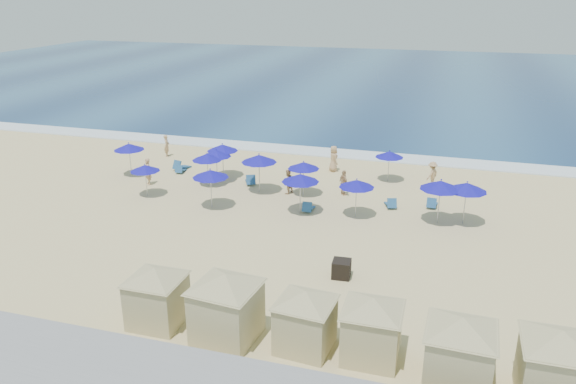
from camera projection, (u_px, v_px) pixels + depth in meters
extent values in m
plane|color=#D4C086|center=(301.00, 235.00, 29.38)|extent=(160.00, 160.00, 0.00)
cube|color=navy|center=(404.00, 79.00, 78.87)|extent=(160.00, 80.00, 0.06)
cube|color=white|center=(354.00, 155.00, 43.32)|extent=(160.00, 2.50, 0.08)
cube|color=black|center=(341.00, 269.00, 25.01)|extent=(0.85, 0.85, 0.80)
cube|color=#C0B384|center=(157.00, 301.00, 21.40)|extent=(1.89, 1.89, 1.89)
cube|color=tan|center=(155.00, 279.00, 21.08)|extent=(1.99, 1.99, 0.08)
pyramid|color=tan|center=(154.00, 268.00, 20.91)|extent=(4.14, 4.14, 0.47)
cube|color=#C0B384|center=(227.00, 313.00, 20.43)|extent=(2.33, 2.33, 2.13)
cube|color=tan|center=(226.00, 287.00, 20.07)|extent=(2.45, 2.45, 0.09)
pyramid|color=tan|center=(225.00, 274.00, 19.88)|extent=(4.63, 4.63, 0.53)
cube|color=#C0B384|center=(305.00, 325.00, 19.92)|extent=(2.01, 2.01, 1.85)
cube|color=tan|center=(306.00, 303.00, 19.60)|extent=(2.11, 2.11, 0.07)
pyramid|color=tan|center=(306.00, 291.00, 19.44)|extent=(4.03, 4.03, 0.46)
cube|color=#C0B384|center=(372.00, 334.00, 19.39)|extent=(1.91, 1.91, 1.89)
cube|color=tan|center=(373.00, 310.00, 19.06)|extent=(2.00, 2.00, 0.08)
pyramid|color=tan|center=(374.00, 298.00, 18.90)|extent=(4.15, 4.15, 0.47)
cube|color=#C0B384|center=(458.00, 359.00, 17.97)|extent=(2.12, 2.12, 2.05)
cube|color=tan|center=(462.00, 331.00, 17.61)|extent=(2.23, 2.23, 0.08)
pyramid|color=tan|center=(464.00, 317.00, 17.44)|extent=(4.49, 4.49, 0.51)
cube|color=#C0B384|center=(555.00, 374.00, 17.25)|extent=(2.08, 2.08, 2.07)
cube|color=tan|center=(560.00, 345.00, 16.90)|extent=(2.18, 2.18, 0.08)
pyramid|color=tan|center=(563.00, 331.00, 16.72)|extent=(4.54, 4.54, 0.52)
cylinder|color=#A5A8AD|center=(130.00, 162.00, 38.40)|extent=(0.05, 0.05, 1.87)
cone|color=#130E9D|center=(129.00, 147.00, 38.02)|extent=(2.06, 2.06, 0.44)
sphere|color=#130E9D|center=(128.00, 143.00, 37.92)|extent=(0.08, 0.08, 0.08)
cylinder|color=#A5A8AD|center=(146.00, 183.00, 34.65)|extent=(0.04, 0.04, 1.65)
cone|color=#130E9D|center=(145.00, 168.00, 34.32)|extent=(1.83, 1.83, 0.39)
sphere|color=#130E9D|center=(145.00, 164.00, 34.23)|extent=(0.07, 0.07, 0.07)
cylinder|color=#A5A8AD|center=(223.00, 164.00, 38.04)|extent=(0.05, 0.05, 1.90)
cone|color=#130E9D|center=(222.00, 148.00, 37.65)|extent=(2.10, 2.10, 0.45)
sphere|color=#130E9D|center=(222.00, 144.00, 37.55)|extent=(0.08, 0.08, 0.08)
cylinder|color=#A5A8AD|center=(211.00, 192.00, 32.75)|extent=(0.05, 0.05, 1.92)
cone|color=#130E9D|center=(210.00, 174.00, 32.36)|extent=(2.12, 2.12, 0.45)
sphere|color=#130E9D|center=(210.00, 169.00, 32.26)|extent=(0.08, 0.08, 0.08)
cylinder|color=#A5A8AD|center=(217.00, 169.00, 37.14)|extent=(0.05, 0.05, 1.79)
cone|color=#130E9D|center=(216.00, 153.00, 36.77)|extent=(1.98, 1.98, 0.42)
sphere|color=#130E9D|center=(216.00, 150.00, 36.68)|extent=(0.08, 0.08, 0.08)
cylinder|color=#A5A8AD|center=(259.00, 177.00, 35.21)|extent=(0.05, 0.05, 2.03)
cone|color=#130E9D|center=(259.00, 159.00, 34.80)|extent=(2.24, 2.24, 0.48)
sphere|color=#130E9D|center=(259.00, 154.00, 34.70)|extent=(0.09, 0.09, 0.09)
cylinder|color=#A5A8AD|center=(300.00, 197.00, 31.93)|extent=(0.05, 0.05, 1.95)
cone|color=#130E9D|center=(300.00, 178.00, 31.54)|extent=(2.15, 2.15, 0.46)
sphere|color=#130E9D|center=(300.00, 173.00, 31.44)|extent=(0.08, 0.08, 0.08)
cylinder|color=#A5A8AD|center=(303.00, 182.00, 34.72)|extent=(0.05, 0.05, 1.78)
cone|color=#130E9D|center=(304.00, 165.00, 34.36)|extent=(1.97, 1.97, 0.42)
sphere|color=#130E9D|center=(304.00, 161.00, 34.27)|extent=(0.07, 0.07, 0.07)
cylinder|color=#A5A8AD|center=(356.00, 201.00, 31.48)|extent=(0.05, 0.05, 1.80)
cone|color=#130E9D|center=(357.00, 183.00, 31.11)|extent=(1.99, 1.99, 0.43)
sphere|color=#130E9D|center=(357.00, 179.00, 31.02)|extent=(0.08, 0.08, 0.08)
cylinder|color=#A5A8AD|center=(388.00, 169.00, 37.31)|extent=(0.04, 0.04, 1.70)
cone|color=#130E9D|center=(389.00, 154.00, 36.97)|extent=(1.88, 1.88, 0.40)
sphere|color=#130E9D|center=(390.00, 151.00, 36.88)|extent=(0.07, 0.07, 0.07)
cylinder|color=#A5A8AD|center=(439.00, 206.00, 30.55)|extent=(0.05, 0.05, 2.03)
cone|color=#130E9D|center=(441.00, 185.00, 30.14)|extent=(2.24, 2.24, 0.48)
sphere|color=#130E9D|center=(441.00, 180.00, 30.04)|extent=(0.09, 0.09, 0.09)
cylinder|color=#A5A8AD|center=(465.00, 207.00, 30.46)|extent=(0.05, 0.05, 1.96)
cone|color=#130E9D|center=(467.00, 187.00, 30.06)|extent=(2.17, 2.17, 0.46)
sphere|color=#130E9D|center=(467.00, 182.00, 29.96)|extent=(0.08, 0.08, 0.08)
cylinder|color=#A5A8AD|center=(208.00, 173.00, 36.43)|extent=(0.05, 0.05, 1.78)
cone|color=#130E9D|center=(207.00, 157.00, 36.06)|extent=(1.96, 1.96, 0.42)
sphere|color=#130E9D|center=(207.00, 153.00, 35.97)|extent=(0.07, 0.07, 0.07)
cube|color=#255788|center=(182.00, 167.00, 40.00)|extent=(0.93, 1.43, 0.36)
cube|color=#255788|center=(177.00, 165.00, 39.47)|extent=(0.69, 0.51, 0.64)
cube|color=#255788|center=(181.00, 170.00, 39.35)|extent=(0.63, 1.13, 0.30)
cube|color=#255788|center=(179.00, 169.00, 38.86)|extent=(0.54, 0.35, 0.52)
cube|color=#255788|center=(250.00, 181.00, 37.07)|extent=(1.08, 1.42, 0.35)
cube|color=#255788|center=(251.00, 180.00, 36.48)|extent=(0.70, 0.57, 0.62)
cube|color=#255788|center=(309.00, 208.00, 32.59)|extent=(0.59, 1.19, 0.32)
cube|color=#255788|center=(307.00, 207.00, 32.06)|extent=(0.56, 0.34, 0.57)
cube|color=#255788|center=(390.00, 204.00, 33.17)|extent=(0.86, 1.27, 0.32)
cube|color=#255788|center=(392.00, 203.00, 32.64)|extent=(0.61, 0.46, 0.56)
cube|color=#255788|center=(432.00, 204.00, 33.19)|extent=(0.63, 1.21, 0.32)
cube|color=#255788|center=(432.00, 203.00, 32.67)|extent=(0.57, 0.36, 0.57)
imported|color=tan|center=(148.00, 172.00, 36.61)|extent=(0.76, 0.76, 1.77)
imported|color=tan|center=(288.00, 182.00, 35.04)|extent=(0.88, 0.95, 1.57)
imported|color=tan|center=(344.00, 183.00, 34.78)|extent=(0.90, 0.97, 1.60)
imported|color=tan|center=(432.00, 174.00, 36.27)|extent=(1.04, 1.24, 1.67)
imported|color=tan|center=(333.00, 159.00, 39.30)|extent=(0.99, 1.07, 1.83)
imported|color=tan|center=(167.00, 146.00, 42.79)|extent=(0.58, 0.71, 1.68)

